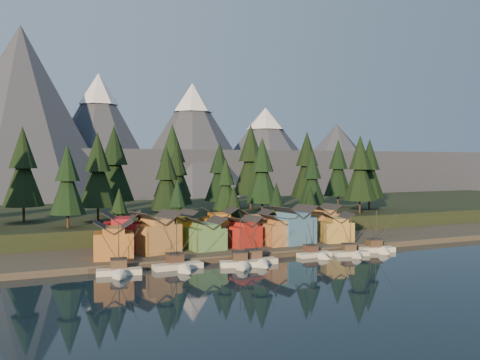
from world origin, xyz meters
name	(u,v)px	position (x,y,z in m)	size (l,w,h in m)	color
ground	(288,271)	(0.00, 0.00, 0.00)	(500.00, 500.00, 0.00)	black
shore_strip	(218,242)	(0.00, 40.00, 0.75)	(400.00, 50.00, 1.50)	#3D392D
hillside	(166,218)	(0.00, 90.00, 3.00)	(420.00, 100.00, 6.00)	black
dock	(254,256)	(0.00, 16.50, 0.50)	(80.00, 4.00, 1.00)	#40362D
mountain_ridge	(96,157)	(-4.20, 213.59, 26.06)	(560.00, 190.00, 90.00)	#424655
boat_0	(119,265)	(-34.45, 10.38, 2.29)	(10.00, 10.56, 11.74)	beige
boat_1	(180,260)	(-21.08, 10.74, 2.17)	(11.42, 12.39, 12.00)	beige
boat_2	(241,257)	(-7.70, 7.57, 2.30)	(10.06, 10.62, 11.77)	beige
boat_3	(258,255)	(-3.01, 8.53, 2.26)	(10.33, 11.12, 11.87)	beige
boat_4	(317,250)	(14.74, 11.19, 1.92)	(9.35, 10.14, 10.33)	beige
boat_5	(353,248)	(23.67, 8.49, 2.04)	(9.51, 9.97, 10.68)	beige
boat_6	(379,243)	(33.36, 10.28, 2.39)	(9.84, 10.45, 12.02)	silver
house_front_0	(114,238)	(-33.04, 22.55, 6.12)	(10.25, 9.87, 8.78)	#9F6128
house_front_1	(156,231)	(-21.91, 26.46, 6.75)	(11.59, 11.30, 10.00)	#B07B3E
house_front_2	(206,233)	(-9.29, 25.19, 5.75)	(8.86, 8.92, 8.09)	#538447
house_front_3	(243,231)	(1.27, 25.51, 5.62)	(9.10, 8.82, 7.85)	maroon
house_front_4	(279,229)	(11.17, 24.28, 5.79)	(7.96, 8.60, 8.17)	#AC713D
house_front_5	(294,224)	(15.83, 24.37, 6.86)	(10.90, 10.15, 10.20)	teal
house_front_6	(336,226)	(28.30, 22.28, 5.73)	(9.63, 9.30, 8.05)	#AA883C
house_back_0	(122,230)	(-29.17, 31.42, 6.74)	(10.96, 10.69, 9.98)	maroon
house_back_1	(177,228)	(-14.44, 33.09, 6.43)	(9.95, 10.03, 9.38)	#C37C1B
house_back_2	(219,224)	(-1.68, 34.97, 6.54)	(10.41, 9.82, 9.60)	#C5711B
house_back_3	(255,225)	(8.58, 33.46, 6.05)	(9.35, 8.53, 8.66)	#B06F3E
house_back_4	(286,222)	(19.20, 34.20, 6.14)	(9.76, 9.52, 8.85)	silver
house_back_5	(322,220)	(30.35, 32.59, 6.50)	(9.05, 9.15, 9.53)	#B0773E
tree_hill_1	(23,170)	(-50.00, 68.00, 21.39)	(12.08, 12.08, 28.15)	#332319
tree_hill_2	(67,182)	(-40.00, 48.00, 18.27)	(9.64, 9.64, 22.46)	#332319
tree_hill_3	(98,173)	(-30.00, 60.00, 20.49)	(11.37, 11.37, 26.50)	#332319
tree_hill_4	(114,166)	(-22.00, 75.00, 22.23)	(12.75, 12.75, 29.69)	#332319
tree_hill_5	(167,181)	(-12.00, 50.00, 18.17)	(9.56, 9.56, 22.27)	#332319
tree_hill_6	(177,176)	(-4.00, 65.00, 18.95)	(10.17, 10.17, 23.69)	#332319
tree_hill_7	(226,186)	(6.00, 48.00, 16.38)	(8.15, 8.15, 18.99)	#332319
tree_hill_8	(220,174)	(14.00, 72.00, 19.40)	(10.53, 10.53, 24.52)	#332319
tree_hill_9	(262,173)	(22.00, 55.00, 20.07)	(11.05, 11.05, 25.74)	#332319
tree_hill_10	(251,163)	(30.00, 80.00, 23.33)	(13.61, 13.61, 31.70)	#332319
tree_hill_11	(312,180)	(38.00, 50.00, 17.76)	(9.24, 9.24, 21.52)	#332319
tree_hill_12	(307,167)	(46.00, 66.00, 21.68)	(12.31, 12.31, 28.68)	#332319
tree_hill_13	(360,171)	(56.00, 48.00, 20.68)	(11.53, 11.53, 26.86)	#332319
tree_hill_14	(338,170)	(64.00, 72.00, 20.46)	(11.36, 11.36, 26.46)	#332319
tree_hill_15	(172,164)	(0.00, 82.00, 23.03)	(13.37, 13.37, 31.15)	#332319
tree_hill_17	(369,171)	(68.00, 58.00, 20.31)	(11.23, 11.23, 26.17)	#332319
tree_shore_0	(119,214)	(-28.00, 40.00, 9.92)	(6.62, 6.62, 15.42)	#332319
tree_shore_1	(177,208)	(-12.00, 40.00, 11.00)	(7.47, 7.47, 17.40)	#332319
tree_shore_2	(234,209)	(5.00, 40.00, 9.93)	(6.63, 6.63, 15.44)	#332319
tree_shore_3	(276,207)	(19.00, 40.00, 10.25)	(6.88, 6.88, 16.03)	#332319
tree_shore_4	(310,207)	(31.00, 40.00, 9.74)	(6.48, 6.48, 15.09)	#332319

